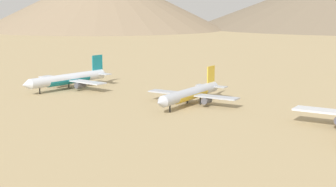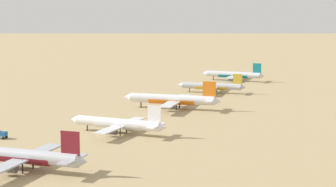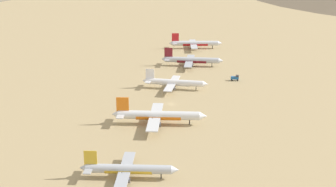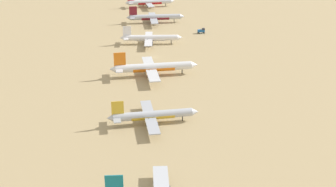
{
  "view_description": "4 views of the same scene",
  "coord_description": "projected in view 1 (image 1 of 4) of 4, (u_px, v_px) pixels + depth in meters",
  "views": [
    {
      "loc": [
        128.84,
        13.66,
        32.27
      ],
      "look_at": [
        11.34,
        -91.13,
        4.87
      ],
      "focal_mm": 53.69,
      "sensor_mm": 36.0,
      "label": 1
    },
    {
      "loc": [
        -125.35,
        232.66,
        52.26
      ],
      "look_at": [
        4.52,
        -35.78,
        6.84
      ],
      "focal_mm": 64.77,
      "sensor_mm": 36.0,
      "label": 2
    },
    {
      "loc": [
        53.84,
        -241.08,
        88.89
      ],
      "look_at": [
        -2.61,
        2.53,
        5.4
      ],
      "focal_mm": 47.97,
      "sensor_mm": 36.0,
      "label": 3
    },
    {
      "loc": [
        11.09,
        -252.07,
        85.42
      ],
      "look_at": [
        8.67,
        -65.08,
        3.54
      ],
      "focal_mm": 45.13,
      "sensor_mm": 36.0,
      "label": 4
    }
  ],
  "objects": [
    {
      "name": "parked_jet_0",
      "position": [
        69.0,
        79.0,
        197.25
      ],
      "size": [
        42.66,
        34.68,
        12.3
      ],
      "color": "silver",
      "rests_on": "ground"
    },
    {
      "name": "desert_hill_2",
      "position": [
        104.0,
        0.0,
        710.22
      ],
      "size": [
        342.97,
        342.97,
        82.76
      ],
      "primitive_type": "cone",
      "color": "#847056",
      "rests_on": "ground"
    },
    {
      "name": "parked_jet_1",
      "position": [
        191.0,
        94.0,
        165.48
      ],
      "size": [
        39.89,
        32.65,
        11.55
      ],
      "color": "#B2B7C1",
      "rests_on": "ground"
    }
  ]
}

